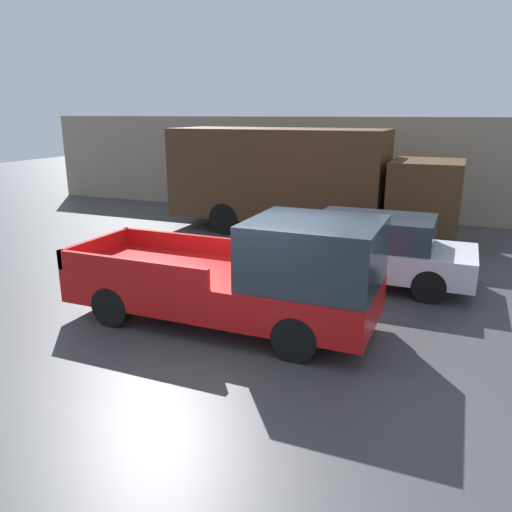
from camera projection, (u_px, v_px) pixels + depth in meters
name	position (u px, v px, depth m)	size (l,w,h in m)	color
ground_plane	(247.00, 338.00, 8.56)	(60.00, 60.00, 0.00)	#3D3D3F
building_wall	(370.00, 169.00, 17.91)	(28.00, 0.15, 3.59)	gray
pickup_truck	(249.00, 276.00, 8.79)	(5.60, 2.08, 2.05)	red
car	(369.00, 248.00, 11.23)	(4.60, 1.92, 1.53)	silver
delivery_truck	(300.00, 177.00, 15.71)	(8.89, 2.55, 3.25)	#472D19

